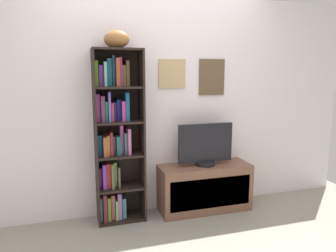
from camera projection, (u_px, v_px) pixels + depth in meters
The scene contains 5 objects.
back_wall at pixel (154, 106), 3.37m from camera, with size 4.80×0.08×2.34m.
bookshelf at pixel (115, 138), 3.16m from camera, with size 0.49×0.29×1.76m.
football at pixel (117, 39), 2.98m from camera, with size 0.25×0.17×0.17m, color #966234.
tv_stand at pixel (205, 187), 3.47m from camera, with size 1.02×0.36×0.52m.
television at pixel (205, 145), 3.39m from camera, with size 0.62×0.22×0.46m.
Camera 1 is at (-0.81, -2.14, 1.52)m, focal length 33.26 mm.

